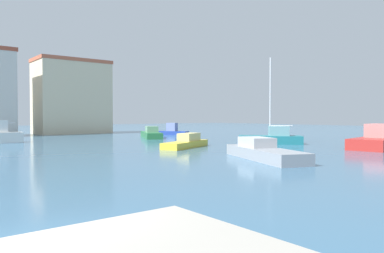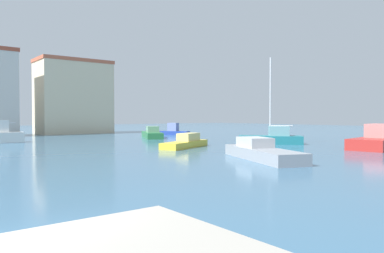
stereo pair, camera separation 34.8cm
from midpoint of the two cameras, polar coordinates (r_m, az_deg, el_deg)
water at (r=31.34m, az=-7.23°, el=-3.04°), size 160.00×160.00×0.00m
sailboat_teal_inner_mooring at (r=34.48m, az=11.88°, el=-1.67°), size 5.35×5.38×7.84m
motorboat_grey_far_right at (r=22.26m, az=10.42°, el=-3.80°), size 4.44×7.32×1.23m
motorboat_yellow_behind_lamppost at (r=30.03m, az=-1.19°, el=-2.46°), size 5.84×3.88×1.14m
motorboat_green_far_left at (r=43.54m, az=-6.51°, el=-1.13°), size 4.47×6.98×1.37m
motorboat_red_distant_north at (r=32.81m, az=26.53°, el=-1.88°), size 7.88×3.84×1.92m
motorboat_blue_mid_harbor at (r=49.99m, az=-3.11°, el=-0.69°), size 2.78×4.16×1.62m
harbor_office at (r=56.97m, az=-18.14°, el=4.36°), size 10.22×6.11×10.68m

